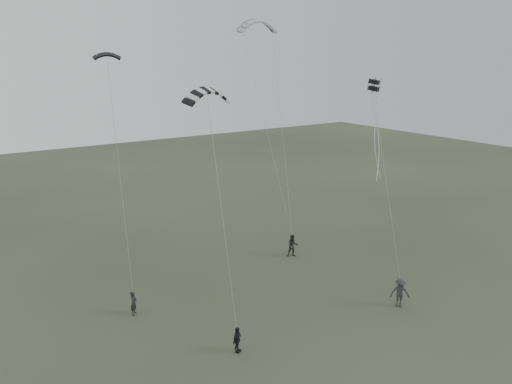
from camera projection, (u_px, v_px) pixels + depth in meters
ground at (293, 332)px, 29.00m from camera, size 140.00×140.00×0.00m
flyer_left at (134, 303)px, 30.78m from camera, size 0.64×0.66×1.52m
flyer_right at (293, 246)px, 39.75m from camera, size 1.10×1.02×1.81m
flyer_center at (237, 340)px, 26.82m from camera, size 0.92×0.76×1.47m
flyer_far at (400, 293)px, 31.66m from camera, size 1.44×1.35×1.95m
kite_dark_small at (107, 54)px, 29.80m from camera, size 1.69×0.99×0.65m
kite_pale_large at (258, 21)px, 39.95m from camera, size 3.50×1.43×1.59m
kite_striped at (207, 90)px, 26.94m from camera, size 2.98×1.54×1.31m
kite_box at (374, 85)px, 33.40m from camera, size 0.93×0.98×0.82m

